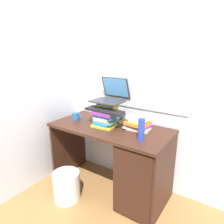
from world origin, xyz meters
TOP-DOWN VIEW (x-y plane):
  - ground_plane at (0.00, 0.00)m, footprint 6.00×6.00m
  - wall_back at (0.00, 0.35)m, footprint 6.00×0.06m
  - wall_left at (-0.81, 0.00)m, footprint 0.05×6.00m
  - desk at (0.32, -0.02)m, footprint 1.26×0.61m
  - book_stack_tall at (-0.10, 0.09)m, footprint 0.25×0.19m
  - book_stack_keyboard_riser at (-0.05, -0.03)m, footprint 0.25×0.20m
  - book_stack_side at (0.28, 0.10)m, footprint 0.25×0.20m
  - laptop at (-0.10, 0.16)m, footprint 0.33×0.33m
  - keyboard at (-0.05, -0.03)m, footprint 0.42×0.15m
  - computer_mouse at (0.16, 0.04)m, footprint 0.06×0.10m
  - mug at (-0.45, -0.03)m, footprint 0.12×0.08m
  - water_bottle at (0.42, -0.13)m, footprint 0.06×0.06m
  - wastebasket at (-0.29, -0.39)m, footprint 0.28×0.28m

SIDE VIEW (x-z plane):
  - ground_plane at x=0.00m, z-range 0.00..0.00m
  - wastebasket at x=-0.29m, z-range 0.00..0.31m
  - desk at x=0.32m, z-range 0.03..0.79m
  - computer_mouse at x=0.16m, z-range 0.75..0.79m
  - mug at x=-0.45m, z-range 0.75..0.84m
  - book_stack_side at x=0.28m, z-range 0.75..0.88m
  - book_stack_keyboard_riser at x=-0.05m, z-range 0.75..0.92m
  - water_bottle at x=0.42m, z-range 0.75..0.96m
  - book_stack_tall at x=-0.10m, z-range 0.75..0.98m
  - keyboard at x=-0.05m, z-range 0.92..0.94m
  - laptop at x=-0.10m, z-range 0.92..1.17m
  - wall_left at x=-0.81m, z-range 0.00..2.60m
  - wall_back at x=0.00m, z-range 0.00..2.60m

